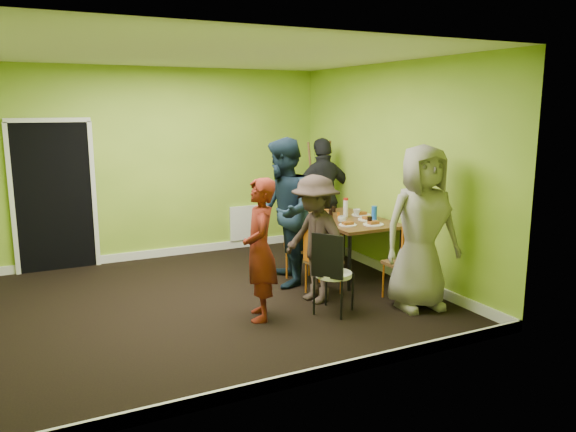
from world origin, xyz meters
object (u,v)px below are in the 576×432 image
thermos (346,209)px  person_front_end (421,228)px  person_left_near (315,239)px  person_standing (260,250)px  chair_back_end (321,214)px  person_left_far (283,212)px  person_back_end (323,198)px  chair_left_near (319,256)px  blue_bottle (374,213)px  orange_bottle (338,215)px  chair_bentwood (332,269)px  chair_left_far (298,242)px  easel (308,196)px  dining_table (347,222)px  chair_front_end (408,258)px

thermos → person_front_end: (-0.02, -1.61, 0.05)m
person_left_near → person_standing: bearing=-85.3°
chair_back_end → person_left_near: size_ratio=0.64×
person_standing → person_left_far: (0.74, 0.96, 0.17)m
person_standing → person_back_end: 2.73m
chair_left_near → blue_bottle: bearing=97.3°
blue_bottle → person_left_far: (-1.25, 0.18, 0.09)m
chair_back_end → blue_bottle: chair_back_end is taller
orange_bottle → person_back_end: 0.84m
blue_bottle → person_left_far: 1.27m
thermos → orange_bottle: size_ratio=3.28×
thermos → chair_bentwood: bearing=-127.0°
chair_left_near → thermos: size_ratio=3.61×
person_left_far → chair_left_near: bearing=37.8°
person_left_far → chair_left_far: bearing=113.5°
chair_back_end → chair_left_near: bearing=50.5°
orange_bottle → person_standing: 2.03m
chair_left_near → person_left_near: person_left_near is taller
chair_left_near → orange_bottle: (0.73, 0.78, 0.31)m
chair_left_near → easel: easel is taller
chair_left_near → person_back_end: 1.89m
chair_left_near → blue_bottle: blue_bottle is taller
blue_bottle → person_left_near: 1.33m
chair_left_near → dining_table: bearing=116.5°
chair_left_far → person_back_end: size_ratio=0.52×
thermos → person_front_end: size_ratio=0.13×
person_left_far → person_front_end: size_ratio=1.01×
easel → chair_left_far: bearing=-122.8°
chair_left_far → person_standing: bearing=-40.3°
blue_bottle → chair_left_near: bearing=-159.6°
chair_front_end → dining_table: bearing=89.9°
dining_table → thermos: 0.19m
chair_back_end → chair_front_end: chair_back_end is taller
chair_left_far → chair_front_end: size_ratio=0.99×
chair_left_far → chair_left_near: chair_left_far is taller
person_standing → person_left_far: person_left_far is taller
chair_front_end → blue_bottle: (0.25, 1.06, 0.32)m
thermos → blue_bottle: thermos is taller
blue_bottle → orange_bottle: bearing=129.8°
chair_bentwood → person_standing: 0.81m
chair_front_end → chair_back_end: bearing=88.5°
blue_bottle → chair_front_end: bearing=-103.4°
chair_left_far → easel: 1.74m
chair_left_far → person_front_end: size_ratio=0.50×
easel → person_standing: (-1.87, -2.41, -0.09)m
thermos → person_back_end: (0.13, 0.84, 0.02)m
chair_bentwood → easel: 2.91m
blue_bottle → person_standing: bearing=-158.7°
person_standing → person_left_far: size_ratio=0.81×
person_left_far → person_left_near: size_ratio=1.26×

